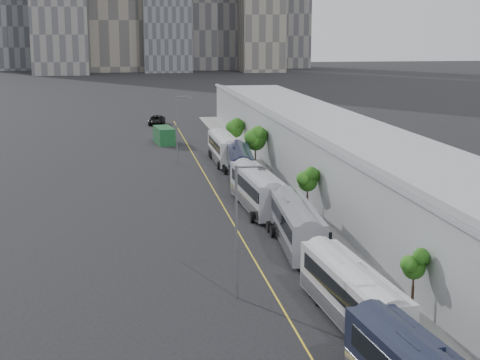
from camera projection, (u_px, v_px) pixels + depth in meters
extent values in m
cube|color=gray|center=(348.00, 222.00, 67.67)|extent=(10.00, 170.00, 0.12)
cube|color=gold|center=(236.00, 227.00, 66.06)|extent=(0.12, 160.00, 0.02)
cube|color=gray|center=(391.00, 185.00, 67.61)|extent=(12.00, 160.00, 6.80)
cube|color=gray|center=(392.00, 159.00, 67.13)|extent=(12.45, 160.40, 2.57)
cube|color=gray|center=(330.00, 148.00, 65.99)|extent=(0.30, 160.00, 0.40)
cube|color=black|center=(420.00, 342.00, 32.92)|extent=(1.53, 2.35, 0.31)
cube|color=silver|center=(352.00, 294.00, 44.16)|extent=(3.31, 12.78, 3.06)
cube|color=black|center=(353.00, 286.00, 43.86)|extent=(3.28, 11.27, 1.04)
cube|color=silver|center=(351.00, 309.00, 44.36)|extent=(3.34, 12.53, 0.98)
cube|color=silver|center=(345.00, 260.00, 45.24)|extent=(1.40, 2.21, 0.29)
cube|color=slate|center=(296.00, 225.00, 59.66)|extent=(3.51, 13.16, 3.15)
cube|color=black|center=(297.00, 218.00, 59.35)|extent=(3.46, 11.61, 1.07)
cube|color=silver|center=(296.00, 236.00, 59.86)|extent=(3.53, 12.91, 1.01)
cube|color=slate|center=(292.00, 200.00, 60.76)|extent=(1.45, 2.29, 0.30)
cube|color=#A8A9B2|center=(257.00, 189.00, 72.40)|extent=(3.33, 13.78, 3.31)
cube|color=black|center=(257.00, 184.00, 72.08)|extent=(3.32, 12.14, 1.13)
cube|color=silver|center=(257.00, 200.00, 72.61)|extent=(3.36, 13.51, 1.06)
cube|color=#A8A9B2|center=(254.00, 168.00, 73.56)|extent=(1.47, 2.37, 0.32)
cube|color=black|center=(240.00, 163.00, 87.21)|extent=(3.89, 13.16, 3.14)
cube|color=black|center=(240.00, 159.00, 86.91)|extent=(3.79, 11.62, 1.07)
cube|color=silver|center=(240.00, 172.00, 87.42)|extent=(3.90, 12.91, 1.01)
cube|color=black|center=(238.00, 147.00, 88.32)|extent=(1.51, 2.31, 0.30)
cube|color=silver|center=(224.00, 148.00, 98.15)|extent=(2.72, 13.26, 3.21)
cube|color=black|center=(224.00, 144.00, 97.83)|extent=(2.77, 11.67, 1.09)
cube|color=silver|center=(224.00, 156.00, 98.35)|extent=(2.75, 12.99, 1.03)
cube|color=silver|center=(222.00, 134.00, 99.27)|extent=(1.34, 2.25, 0.31)
cylinder|color=black|center=(413.00, 290.00, 45.09)|extent=(0.18, 0.18, 3.48)
sphere|color=#1C5513|center=(414.00, 264.00, 44.76)|extent=(1.44, 1.44, 1.44)
cylinder|color=black|center=(307.00, 197.00, 69.78)|extent=(0.18, 0.18, 3.65)
sphere|color=#1C5513|center=(308.00, 179.00, 69.42)|extent=(1.86, 1.86, 1.86)
cylinder|color=black|center=(255.00, 153.00, 94.21)|extent=(0.18, 0.18, 4.00)
sphere|color=#1C5513|center=(255.00, 137.00, 93.79)|extent=(2.75, 2.75, 2.75)
cylinder|color=black|center=(235.00, 137.00, 111.87)|extent=(0.18, 0.18, 2.90)
sphere|color=#1C5513|center=(235.00, 127.00, 111.55)|extent=(2.59, 2.59, 2.59)
cylinder|color=#59595E|center=(236.00, 233.00, 47.84)|extent=(0.18, 0.18, 8.92)
cylinder|color=#59595E|center=(250.00, 167.00, 47.11)|extent=(1.80, 0.14, 0.14)
cube|color=#59595E|center=(262.00, 169.00, 47.26)|extent=(0.50, 0.22, 0.18)
cylinder|color=#59595E|center=(177.00, 131.00, 96.13)|extent=(0.18, 0.18, 9.08)
cylinder|color=#59595E|center=(183.00, 97.00, 95.38)|extent=(1.80, 0.14, 0.14)
cube|color=#59595E|center=(189.00, 98.00, 95.53)|extent=(0.50, 0.22, 0.18)
cube|color=#144321|center=(164.00, 135.00, 114.79)|extent=(3.22, 6.61, 2.60)
imported|color=black|center=(157.00, 120.00, 137.86)|extent=(3.58, 6.47, 1.71)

